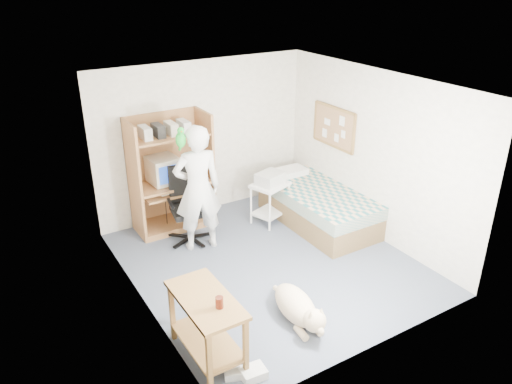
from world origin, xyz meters
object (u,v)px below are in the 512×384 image
Objects in this scene: computer_hutch at (171,177)px; printer_cart at (270,197)px; bed at (318,206)px; side_desk at (207,319)px; person at (198,189)px; dog at (298,307)px; office_chair at (188,214)px.

computer_hutch reaches higher than printer_cart.
side_desk reaches higher than bed.
printer_cart is (-0.63, 0.43, 0.15)m from bed.
side_desk is at bearing -147.50° from bed.
computer_hutch reaches higher than side_desk.
computer_hutch is 0.83m from person.
computer_hutch is 3.08m from side_desk.
person reaches higher than bed.
person is (-1.93, 0.30, 0.64)m from bed.
bed is at bearing -178.46° from person.
dog is at bearing -0.69° from side_desk.
office_chair is 2.46m from dog.
dog is at bearing -73.29° from office_chair.
person is at bearing -84.96° from computer_hutch.
person is (0.07, -0.82, 0.11)m from computer_hutch.
bed reaches higher than dog.
side_desk is at bearing -99.67° from office_chair.
side_desk is at bearing -106.14° from computer_hutch.
dog is at bearing -134.30° from printer_cart.
computer_hutch is 0.89× the size of bed.
person is at bearing 166.60° from printer_cart.
office_chair reaches higher than bed.
side_desk is (-0.85, -2.94, -0.33)m from computer_hutch.
bed is 0.78m from printer_cart.
office_chair is at bearing -72.48° from person.
bed is 3.01× the size of printer_cart.
side_desk reaches higher than dog.
printer_cart is at bearing 71.41° from dog.
office_chair is at bearing 162.80° from bed.
side_desk is 1.49× the size of printer_cart.
dog is at bearing -132.80° from bed.
bed is 2.50m from dog.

